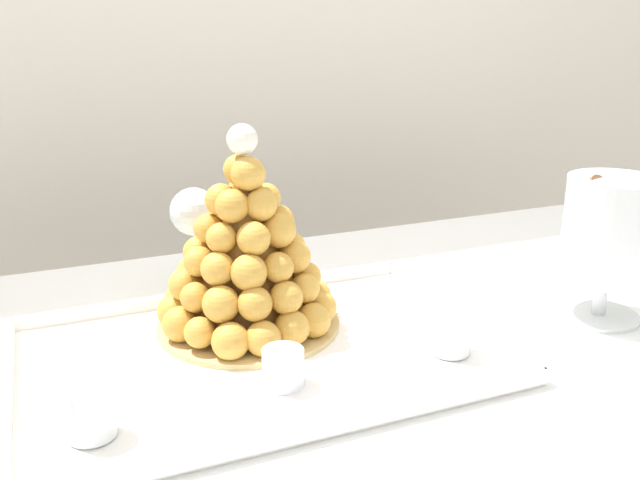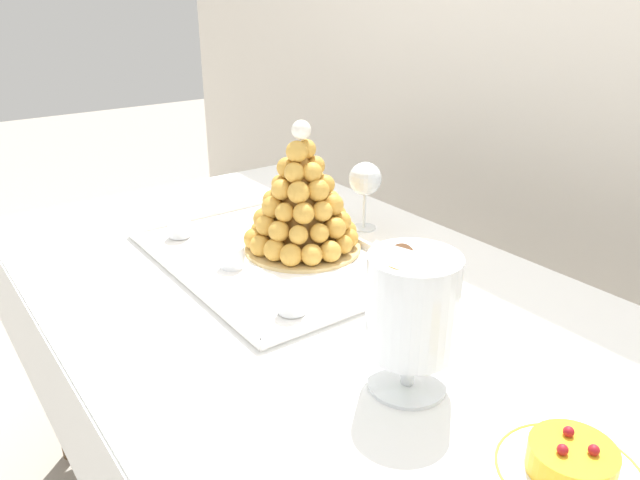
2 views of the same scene
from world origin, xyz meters
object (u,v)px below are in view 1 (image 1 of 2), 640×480
at_px(macaron_goblet, 610,231).
at_px(serving_tray, 260,355).
at_px(dessert_cup_left, 90,415).
at_px(wine_glass, 194,214).
at_px(dessert_cup_mid_left, 283,369).
at_px(dessert_cup_centre, 451,336).
at_px(croquembouche, 246,255).

bearing_deg(macaron_goblet, serving_tray, 172.27).
distance_m(serving_tray, dessert_cup_left, 0.25).
bearing_deg(wine_glass, serving_tray, -86.52).
height_order(serving_tray, wine_glass, wine_glass).
bearing_deg(wine_glass, dessert_cup_left, -117.20).
relative_size(serving_tray, dessert_cup_mid_left, 12.01).
distance_m(serving_tray, macaron_goblet, 0.54).
xyz_separation_m(dessert_cup_left, dessert_cup_centre, (0.46, 0.02, -0.00)).
bearing_deg(dessert_cup_centre, dessert_cup_mid_left, 178.82).
bearing_deg(macaron_goblet, dessert_cup_left, -177.04).
xyz_separation_m(serving_tray, dessert_cup_mid_left, (0.00, -0.09, 0.02)).
distance_m(croquembouche, dessert_cup_centre, 0.30).
bearing_deg(wine_glass, dessert_cup_mid_left, -87.01).
height_order(serving_tray, dessert_cup_left, dessert_cup_left).
relative_size(croquembouche, dessert_cup_mid_left, 5.66).
xyz_separation_m(dessert_cup_left, macaron_goblet, (0.74, 0.04, 0.10)).
bearing_deg(dessert_cup_mid_left, serving_tray, 91.36).
height_order(croquembouche, wine_glass, croquembouche).
xyz_separation_m(croquembouche, dessert_cup_centre, (0.23, -0.18, -0.08)).
relative_size(dessert_cup_left, wine_glass, 0.32).
bearing_deg(dessert_cup_mid_left, macaron_goblet, 2.04).
xyz_separation_m(croquembouche, wine_glass, (-0.03, 0.20, 0.01)).
distance_m(dessert_cup_mid_left, dessert_cup_centre, 0.23).
distance_m(serving_tray, wine_glass, 0.31).
xyz_separation_m(dessert_cup_centre, macaron_goblet, (0.28, 0.02, 0.11)).
xyz_separation_m(dessert_cup_mid_left, wine_glass, (-0.02, 0.38, 0.10)).
bearing_deg(dessert_cup_centre, macaron_goblet, 4.72).
relative_size(dessert_cup_mid_left, macaron_goblet, 0.23).
distance_m(dessert_cup_centre, macaron_goblet, 0.30).
bearing_deg(dessert_cup_left, croquembouche, 39.87).
relative_size(dessert_cup_centre, wine_glass, 0.31).
distance_m(dessert_cup_left, wine_glass, 0.46).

